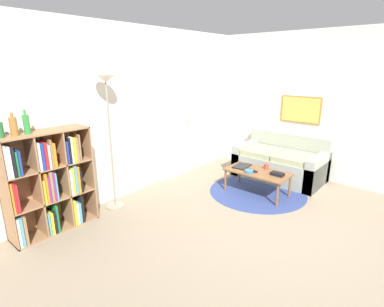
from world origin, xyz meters
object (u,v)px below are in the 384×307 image
Objects in this scene: cup at (266,166)px; bottle_right at (26,124)px; floor_lamp at (107,100)px; coffee_table at (257,173)px; couch at (281,163)px; laptop at (242,166)px; bottle_middle at (13,126)px; bookshelf at (48,182)px; bowl at (249,171)px.

bottle_right reaches higher than cup.
floor_lamp reaches higher than bottle_right.
couch is at bearing 2.08° from coffee_table.
bottle_middle reaches higher than laptop.
couch is at bearing -20.39° from bookshelf.
bottle_right is (-1.04, 0.02, -0.18)m from floor_lamp.
couch is 17.36× the size of cup.
bookshelf is 0.78m from bottle_middle.
bookshelf is 2.93m from laptop.
laptop is 3.96× the size of cup.
bottle_middle is (-1.17, 0.03, -0.19)m from floor_lamp.
bowl is (-1.10, 0.04, 0.13)m from couch.
cup is (0.20, -0.05, 0.08)m from coffee_table.
couch is at bearing -18.99° from bottle_middle.
couch is 5.64× the size of bottle_right.
bookshelf is 1.27× the size of coffee_table.
couch is 11.50× the size of bowl.
floor_lamp reaches higher than bowl.
bookshelf is 2.87m from bowl.
couch is 6.03× the size of bottle_middle.
laptop is (2.71, -1.07, -0.26)m from bookshelf.
bookshelf is 3.64× the size of laptop.
floor_lamp is (0.90, -0.04, 0.92)m from bookshelf.
bookshelf is at bearing 177.55° from floor_lamp.
coffee_table is 2.87× the size of laptop.
laptop is at bearing 84.40° from coffee_table.
bowl is at bearing 160.80° from cup.
bookshelf is 3.03m from coffee_table.
bookshelf reaches higher than laptop.
cup is 3.47m from bottle_right.
bookshelf reaches higher than cup.
laptop is 1.29× the size of bottle_right.
laptop is at bearing 53.36° from bowl.
coffee_table is at bearing -36.98° from floor_lamp.
coffee_table is 0.17m from bowl.
couch is at bearing -1.83° from bowl.
bottle_right is (0.13, -0.01, 0.01)m from bottle_middle.
laptop is (1.82, -1.04, -1.17)m from floor_lamp.
coffee_table is at bearing -95.60° from laptop.
bottle_right is at bearing 159.65° from laptop.
laptop is 0.40m from cup.
coffee_table is 3.31m from bottle_right.
bookshelf is at bearing 159.61° from couch.
bookshelf is 14.40× the size of cup.
floor_lamp is 5.41× the size of laptop.
bottle_middle reaches higher than cup.
cup is (0.17, -0.36, 0.03)m from laptop.
bottle_right reaches higher than bowl.
bookshelf is 5.00× the size of bottle_middle.
bookshelf is at bearing 152.59° from bowl.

